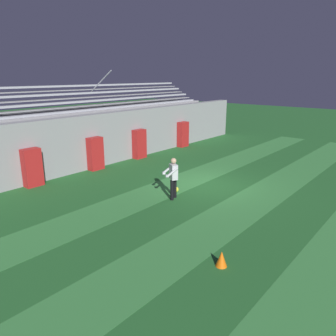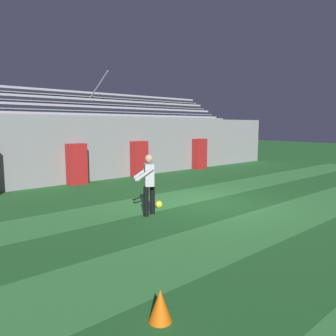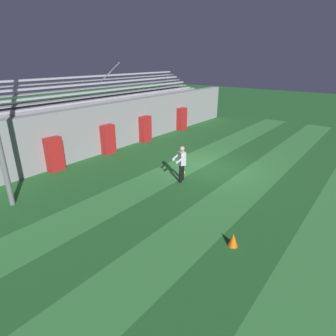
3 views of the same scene
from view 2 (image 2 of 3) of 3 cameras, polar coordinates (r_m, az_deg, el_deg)
ground_plane at (r=10.49m, az=7.40°, el=-6.11°), size 80.00×80.00×0.00m
turf_stripe_mid at (r=9.16m, az=18.70°, el=-8.43°), size 28.00×1.82×0.01m
turf_stripe_far at (r=11.34m, az=2.54°, el=-5.01°), size 28.00×1.82×0.01m
back_wall at (r=15.31m, az=-11.14°, el=3.38°), size 24.00×0.60×2.80m
padding_pillar_gate_left at (r=14.12m, az=-15.61°, el=0.66°), size 0.78×0.44×1.70m
padding_pillar_gate_right at (r=15.78m, az=-5.02°, el=1.59°), size 0.78×0.44×1.70m
padding_pillar_far_right at (r=18.59m, az=5.53°, el=2.47°), size 0.78×0.44×1.70m
bleacher_stand at (r=17.05m, az=-14.54°, el=4.01°), size 18.00×3.35×5.03m
goalkeeper at (r=8.90m, az=-3.42°, el=-2.23°), size 0.71×0.73×1.67m
soccer_ball at (r=9.80m, az=-1.60°, el=-6.36°), size 0.22×0.22×0.22m
traffic_cone at (r=4.44m, az=-1.36°, el=-22.78°), size 0.30×0.30×0.42m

